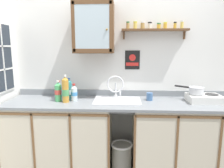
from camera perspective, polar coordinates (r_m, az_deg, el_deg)
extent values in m
cube|color=white|center=(2.80, 3.83, 3.70)|extent=(3.57, 0.05, 2.56)
cube|color=black|center=(3.02, -13.44, -21.06)|extent=(1.25, 0.58, 0.08)
cube|color=beige|center=(2.79, -14.01, -13.35)|extent=(1.28, 0.64, 0.83)
cube|color=brown|center=(2.37, -16.69, -8.06)|extent=(1.28, 0.01, 0.03)
cube|color=brown|center=(2.59, -20.87, -15.66)|extent=(0.02, 0.01, 0.76)
cube|color=brown|center=(2.45, -11.34, -16.64)|extent=(0.02, 0.01, 0.76)
cube|color=brown|center=(2.39, -0.92, -17.21)|extent=(0.02, 0.01, 0.76)
cube|color=beige|center=(2.79, 20.44, -13.65)|extent=(1.36, 0.64, 0.83)
cube|color=brown|center=(2.38, 23.28, -8.41)|extent=(1.36, 0.01, 0.03)
cube|color=brown|center=(2.39, 6.27, -17.29)|extent=(0.02, 0.01, 0.76)
cube|color=brown|center=(2.45, 17.42, -16.91)|extent=(0.02, 0.01, 0.76)
cube|color=brown|center=(2.60, 27.58, -16.03)|extent=(0.02, 0.01, 0.76)
cube|color=gray|center=(2.53, 3.81, -5.22)|extent=(2.93, 0.67, 0.03)
cube|color=gray|center=(2.81, 3.76, -2.48)|extent=(2.93, 0.02, 0.08)
cube|color=silver|center=(2.54, 1.46, -4.62)|extent=(0.57, 0.41, 0.01)
cube|color=slate|center=(2.57, 1.45, -6.96)|extent=(0.49, 0.34, 0.01)
cube|color=slate|center=(2.72, 1.56, -4.93)|extent=(0.49, 0.01, 0.11)
cube|color=slate|center=(2.39, 1.32, -7.07)|extent=(0.49, 0.01, 0.11)
cylinder|color=#4C4C51|center=(2.57, 1.44, -7.00)|extent=(0.04, 0.04, 0.01)
cylinder|color=silver|center=(2.76, 1.02, -3.29)|extent=(0.05, 0.05, 0.02)
cylinder|color=silver|center=(2.74, 1.02, -1.38)|extent=(0.02, 0.02, 0.16)
torus|color=silver|center=(2.63, 0.95, -0.05)|extent=(0.22, 0.02, 0.22)
cylinder|color=silver|center=(2.75, 2.27, -2.64)|extent=(0.02, 0.02, 0.05)
cube|color=silver|center=(2.73, 24.08, -3.67)|extent=(0.39, 0.29, 0.09)
cylinder|color=#2D2D2D|center=(2.71, 22.15, -2.64)|extent=(0.16, 0.16, 0.01)
cylinder|color=#2D2D2D|center=(2.78, 25.79, -2.61)|extent=(0.16, 0.16, 0.01)
cylinder|color=black|center=(2.58, 23.17, -4.38)|extent=(0.03, 0.02, 0.03)
cylinder|color=black|center=(2.65, 26.97, -4.31)|extent=(0.03, 0.02, 0.03)
cylinder|color=silver|center=(2.70, 22.21, -1.72)|extent=(0.17, 0.17, 0.08)
torus|color=silver|center=(2.69, 22.27, -0.86)|extent=(0.18, 0.18, 0.01)
cylinder|color=black|center=(2.76, 18.75, -0.66)|extent=(0.16, 0.13, 0.02)
cylinder|color=gold|center=(2.53, -12.73, -1.91)|extent=(0.08, 0.08, 0.27)
cone|color=gold|center=(2.50, -12.87, 1.57)|extent=(0.08, 0.08, 0.04)
cylinder|color=white|center=(2.49, -12.89, 2.21)|extent=(0.04, 0.04, 0.02)
cylinder|color=#4C9959|center=(2.53, -12.71, -2.30)|extent=(0.08, 0.08, 0.08)
cylinder|color=silver|center=(2.58, -10.39, -2.86)|extent=(0.08, 0.08, 0.16)
cone|color=silver|center=(2.56, -10.46, -0.73)|extent=(0.07, 0.07, 0.03)
cylinder|color=red|center=(2.56, -10.48, -0.13)|extent=(0.03, 0.03, 0.02)
cylinder|color=#3F8CCC|center=(2.58, -10.40, -2.65)|extent=(0.08, 0.08, 0.04)
cylinder|color=teal|center=(2.66, -11.69, -1.79)|extent=(0.06, 0.06, 0.22)
cone|color=teal|center=(2.64, -11.78, 0.90)|extent=(0.06, 0.06, 0.03)
cylinder|color=#2D59B2|center=(2.64, -11.80, 1.41)|extent=(0.03, 0.03, 0.02)
cylinder|color=white|center=(2.67, -11.67, -2.20)|extent=(0.06, 0.06, 0.06)
cylinder|color=#8CB7E0|center=(2.71, -14.44, -2.16)|extent=(0.08, 0.08, 0.18)
cone|color=#8CB7E0|center=(2.69, -14.54, 0.14)|extent=(0.08, 0.08, 0.04)
cylinder|color=red|center=(2.68, -14.57, 0.73)|extent=(0.04, 0.04, 0.02)
cylinder|color=#3F8CCC|center=(2.71, -14.43, -2.37)|extent=(0.08, 0.08, 0.05)
cylinder|color=#4CB266|center=(2.60, -14.63, -2.49)|extent=(0.08, 0.08, 0.20)
cone|color=#4CB266|center=(2.58, -14.74, 0.06)|extent=(0.08, 0.08, 0.04)
cylinder|color=white|center=(2.57, -14.77, 0.68)|extent=(0.04, 0.04, 0.02)
cylinder|color=#D84C3F|center=(2.60, -14.64, -2.17)|extent=(0.08, 0.08, 0.06)
cylinder|color=#3F6699|center=(2.61, 10.31, -3.42)|extent=(0.08, 0.08, 0.10)
torus|color=#3F6699|center=(2.65, 10.07, -3.10)|extent=(0.02, 0.07, 0.07)
cube|color=brown|center=(2.64, -5.00, 15.12)|extent=(0.49, 0.30, 0.61)
cube|color=silver|center=(2.49, -5.53, 15.43)|extent=(0.40, 0.01, 0.50)
cube|color=brown|center=(2.53, -10.66, 15.22)|extent=(0.04, 0.01, 0.57)
cube|color=brown|center=(2.46, -0.26, 15.52)|extent=(0.04, 0.01, 0.57)
cube|color=brown|center=(2.53, -5.65, 21.64)|extent=(0.46, 0.01, 0.05)
cube|color=brown|center=(2.47, -5.42, 9.09)|extent=(0.46, 0.01, 0.05)
sphere|color=olive|center=(2.45, -1.47, 14.83)|extent=(0.02, 0.02, 0.02)
cube|color=brown|center=(2.72, 11.70, 14.41)|extent=(0.83, 0.14, 0.02)
cube|color=brown|center=(2.74, 3.31, 13.26)|extent=(0.02, 0.03, 0.10)
cube|color=brown|center=(2.85, 19.33, 12.60)|extent=(0.02, 0.03, 0.10)
cylinder|color=tan|center=(2.70, 4.39, 15.66)|extent=(0.04, 0.04, 0.07)
cylinder|color=#33723F|center=(2.70, 4.41, 16.62)|extent=(0.04, 0.04, 0.02)
cylinder|color=#E0C659|center=(2.71, 6.41, 15.63)|extent=(0.04, 0.04, 0.08)
cylinder|color=yellow|center=(2.71, 6.43, 16.60)|extent=(0.05, 0.05, 0.02)
cylinder|color=tan|center=(2.71, 8.42, 15.55)|extent=(0.05, 0.05, 0.07)
cylinder|color=white|center=(2.72, 8.45, 16.49)|extent=(0.05, 0.05, 0.02)
cylinder|color=silver|center=(2.72, 10.38, 15.42)|extent=(0.05, 0.05, 0.07)
cylinder|color=black|center=(2.73, 10.41, 16.29)|extent=(0.05, 0.05, 0.02)
cylinder|color=gold|center=(2.75, 12.78, 15.17)|extent=(0.05, 0.05, 0.06)
cylinder|color=#33723F|center=(2.75, 12.81, 15.93)|extent=(0.05, 0.05, 0.02)
cylinder|color=gold|center=(2.76, 14.45, 15.18)|extent=(0.04, 0.04, 0.07)
cylinder|color=yellow|center=(2.76, 14.49, 16.02)|extent=(0.05, 0.05, 0.02)
cylinder|color=gold|center=(2.77, 16.98, 15.06)|extent=(0.04, 0.04, 0.07)
cylinder|color=black|center=(2.77, 17.02, 15.91)|extent=(0.04, 0.04, 0.02)
cylinder|color=#E0C659|center=(2.78, 18.74, 15.08)|extent=(0.04, 0.04, 0.08)
cylinder|color=white|center=(2.79, 18.80, 16.07)|extent=(0.04, 0.04, 0.02)
cube|color=black|center=(2.76, 5.64, 6.62)|extent=(0.19, 0.01, 0.25)
cube|color=red|center=(2.76, 5.62, 5.46)|extent=(0.16, 0.00, 0.04)
cylinder|color=red|center=(2.75, 5.65, 7.25)|extent=(0.09, 0.00, 0.09)
cube|color=white|center=(2.80, -27.84, 6.39)|extent=(0.01, 0.02, 0.79)
cylinder|color=gray|center=(2.76, 2.68, -20.12)|extent=(0.24, 0.24, 0.40)
torus|color=white|center=(2.66, 2.71, -16.36)|extent=(0.27, 0.27, 0.02)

